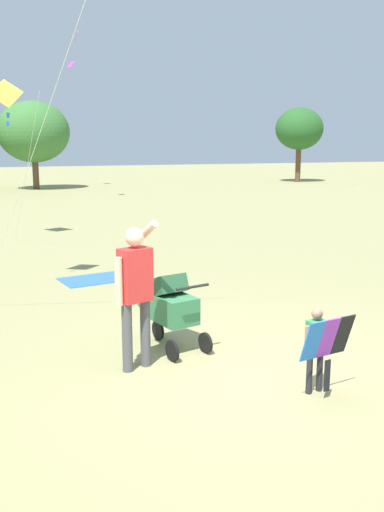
{
  "coord_description": "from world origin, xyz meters",
  "views": [
    {
      "loc": [
        -2.86,
        -5.73,
        2.76
      ],
      "look_at": [
        -0.38,
        1.06,
        1.3
      ],
      "focal_mm": 39.89,
      "sensor_mm": 36.0,
      "label": 1
    }
  ],
  "objects": [
    {
      "name": "ground_plane",
      "position": [
        0.0,
        0.0,
        0.0
      ],
      "size": [
        120.0,
        120.0,
        0.0
      ],
      "primitive_type": "plane",
      "color": "#938E5B"
    },
    {
      "name": "cooler_box",
      "position": [
        -0.31,
        3.28,
        0.18
      ],
      "size": [
        0.45,
        0.33,
        0.35
      ],
      "color": "#288466",
      "rests_on": "ground"
    },
    {
      "name": "child_with_butterfly_kite",
      "position": [
        0.47,
        -0.65,
        0.6
      ],
      "size": [
        0.65,
        0.39,
        0.98
      ],
      "color": "#232328",
      "rests_on": "ground"
    },
    {
      "name": "picnic_blanket",
      "position": [
        -0.87,
        5.5,
        0.01
      ],
      "size": [
        1.47,
        1.15,
        0.02
      ],
      "primitive_type": "cube",
      "rotation": [
        0.0,
        0.0,
        0.19
      ],
      "color": "#3366B2",
      "rests_on": "ground"
    },
    {
      "name": "distant_kites_cluster",
      "position": [
        3.01,
        24.32,
        9.22
      ],
      "size": [
        31.35,
        9.32,
        5.43
      ],
      "color": "#F4A319"
    },
    {
      "name": "kite_orange_delta",
      "position": [
        -2.11,
        10.89,
        3.89
      ],
      "size": [
        1.02,
        3.5,
        4.43
      ],
      "color": "yellow",
      "rests_on": "ground"
    },
    {
      "name": "person_adult_flyer",
      "position": [
        -1.23,
        0.74,
        1.06
      ],
      "size": [
        0.58,
        0.66,
        1.84
      ],
      "color": "#4C4C51",
      "rests_on": "ground"
    },
    {
      "name": "stroller",
      "position": [
        -0.59,
        1.25,
        0.61
      ],
      "size": [
        0.69,
        1.12,
        1.03
      ],
      "color": "black",
      "rests_on": "ground"
    }
  ]
}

